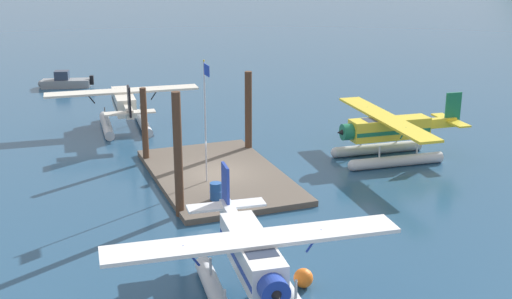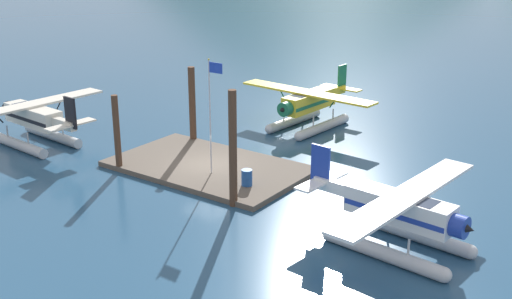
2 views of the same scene
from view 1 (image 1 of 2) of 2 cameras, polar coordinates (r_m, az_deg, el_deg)
The scene contains 12 objects.
ground_plane at distance 36.18m, azimuth -3.30°, elevation -2.49°, with size 1200.00×1200.00×0.00m, color navy.
dock_platform at distance 36.13m, azimuth -3.30°, elevation -2.27°, with size 11.26×6.72×0.30m, color brown.
piling_near_left at distance 38.55m, azimuth -9.64°, elevation 2.04°, with size 0.37×0.37×4.48m, color #4C3323.
piling_near_right at distance 30.44m, azimuth -6.78°, elevation -0.51°, with size 0.41×0.41×5.99m, color #4C3323.
piling_far_left at distance 39.95m, azimuth -0.66°, elevation 3.24°, with size 0.44×0.44×5.03m, color #4C3323.
flagpole at distance 33.63m, azimuth -4.39°, elevation 3.59°, with size 0.95×0.10×6.47m.
fuel_drum at distance 32.23m, azimuth -3.51°, elevation -3.64°, with size 0.62×0.62×0.88m.
mooring_buoy at distance 25.07m, azimuth 4.13°, elevation -11.06°, with size 0.74×0.74×0.74m, color orange.
seaplane_cream_port_aft at distance 46.29m, azimuth -11.39°, elevation 3.68°, with size 7.97×10.48×3.84m.
seaplane_yellow_bow_centre at distance 39.46m, azimuth 11.42°, elevation 1.29°, with size 10.48×7.97×3.84m.
seaplane_white_stbd_aft at distance 23.44m, azimuth -0.35°, elevation -9.82°, with size 7.96×10.49×3.84m.
boat_grey_open_sw at distance 61.52m, azimuth -16.30°, elevation 5.65°, with size 2.48×4.80×1.50m.
Camera 1 is at (32.49, -10.08, 12.31)m, focal length 46.11 mm.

